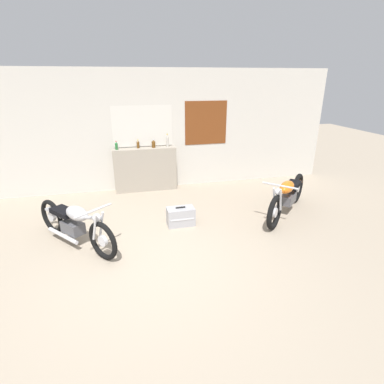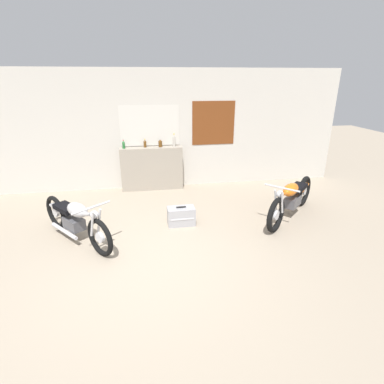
% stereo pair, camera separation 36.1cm
% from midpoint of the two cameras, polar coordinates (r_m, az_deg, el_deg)
% --- Properties ---
extents(ground_plane, '(24.00, 24.00, 0.00)m').
position_cam_midpoint_polar(ground_plane, '(4.52, -7.02, -14.10)').
color(ground_plane, gray).
extents(wall_back, '(10.00, 0.07, 2.80)m').
position_cam_midpoint_polar(wall_back, '(7.29, -8.71, 11.42)').
color(wall_back, beige).
rests_on(wall_back, ground_plane).
extents(sill_counter, '(1.47, 0.28, 1.04)m').
position_cam_midpoint_polar(sill_counter, '(7.32, -6.23, 4.46)').
color(sill_counter, gray).
rests_on(sill_counter, ground_plane).
extents(bottle_leftmost, '(0.06, 0.06, 0.20)m').
position_cam_midpoint_polar(bottle_leftmost, '(7.16, -11.49, 8.81)').
color(bottle_leftmost, '#23662D').
rests_on(bottle_leftmost, sill_counter).
extents(bottle_left_center, '(0.06, 0.06, 0.20)m').
position_cam_midpoint_polar(bottle_left_center, '(7.21, -7.52, 9.12)').
color(bottle_left_center, '#5B3814').
rests_on(bottle_left_center, sill_counter).
extents(bottle_center, '(0.09, 0.09, 0.19)m').
position_cam_midpoint_polar(bottle_center, '(7.20, -4.62, 9.21)').
color(bottle_center, '#5B3814').
rests_on(bottle_center, sill_counter).
extents(bottle_right_center, '(0.07, 0.07, 0.31)m').
position_cam_midpoint_polar(bottle_right_center, '(7.22, -1.98, 9.71)').
color(bottle_right_center, '#B7B2A8').
rests_on(bottle_right_center, sill_counter).
extents(motorcycle_orange, '(1.63, 1.55, 0.80)m').
position_cam_midpoint_polar(motorcycle_orange, '(6.17, 20.04, -1.10)').
color(motorcycle_orange, black).
rests_on(motorcycle_orange, ground_plane).
extents(motorcycle_silver, '(1.36, 1.60, 0.78)m').
position_cam_midpoint_polar(motorcycle_silver, '(5.27, -19.57, -4.92)').
color(motorcycle_silver, black).
rests_on(motorcycle_silver, ground_plane).
extents(hard_case_silver, '(0.51, 0.30, 0.36)m').
position_cam_midpoint_polar(hard_case_silver, '(5.59, -0.22, -4.63)').
color(hard_case_silver, '#9E9EA3').
rests_on(hard_case_silver, ground_plane).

